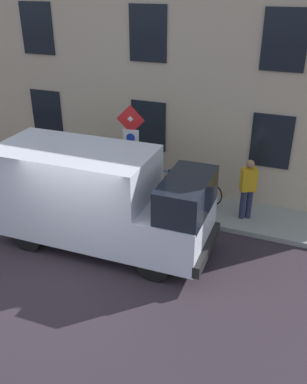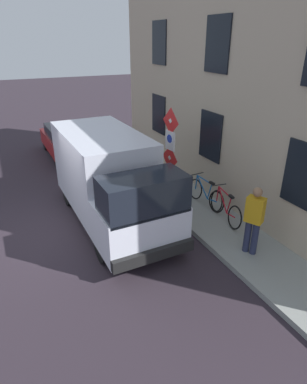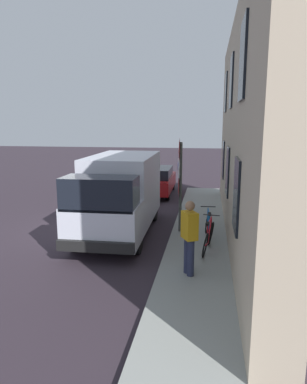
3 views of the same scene
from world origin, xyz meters
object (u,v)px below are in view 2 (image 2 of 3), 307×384
(parked_hatchback, at_px, (68,140))
(bicycle_red, at_px, (225,207))
(sign_post_stacked, at_px, (170,148))
(bicycle_blue, at_px, (206,194))
(delivery_van, at_px, (110,178))
(pedestrian, at_px, (254,219))

(parked_hatchback, height_order, bicycle_red, parked_hatchback)
(sign_post_stacked, height_order, bicycle_blue, sign_post_stacked)
(delivery_van, bearing_deg, sign_post_stacked, 88.29)
(parked_hatchback, bearing_deg, sign_post_stacked, -165.52)
(pedestrian, bearing_deg, delivery_van, -80.63)
(sign_post_stacked, xyz_separation_m, bicycle_red, (0.95, -1.59, -1.45))
(bicycle_red, xyz_separation_m, pedestrian, (-0.43, -1.58, 0.56))
(bicycle_red, bearing_deg, sign_post_stacked, 39.17)
(pedestrian, bearing_deg, bicycle_blue, -127.44)
(parked_hatchback, height_order, pedestrian, pedestrian)
(sign_post_stacked, height_order, delivery_van, sign_post_stacked)
(delivery_van, bearing_deg, pedestrian, 36.03)
(parked_hatchback, distance_m, bicycle_red, 8.41)
(parked_hatchback, bearing_deg, pedestrian, -167.50)
(bicycle_blue, distance_m, pedestrian, 2.67)
(delivery_van, relative_size, bicycle_red, 3.14)
(delivery_van, xyz_separation_m, pedestrian, (2.43, -3.18, -0.26))
(delivery_van, distance_m, pedestrian, 4.01)
(sign_post_stacked, relative_size, pedestrian, 1.67)
(parked_hatchback, distance_m, bicycle_blue, 7.47)
(bicycle_red, bearing_deg, parked_hatchback, 26.98)
(parked_hatchback, xyz_separation_m, pedestrian, (2.27, -9.54, 0.34))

